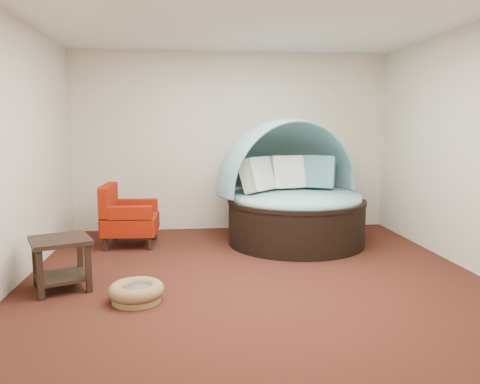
{
  "coord_description": "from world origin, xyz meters",
  "views": [
    {
      "loc": [
        -0.7,
        -4.97,
        1.65
      ],
      "look_at": [
        -0.09,
        0.6,
        0.86
      ],
      "focal_mm": 35.0,
      "sensor_mm": 36.0,
      "label": 1
    }
  ],
  "objects": [
    {
      "name": "floor",
      "position": [
        0.0,
        0.0,
        0.0
      ],
      "size": [
        5.0,
        5.0,
        0.0
      ],
      "primitive_type": "plane",
      "color": "#451E13",
      "rests_on": "ground"
    },
    {
      "name": "wall_back",
      "position": [
        0.0,
        2.5,
        1.4
      ],
      "size": [
        5.0,
        0.0,
        5.0
      ],
      "primitive_type": "plane",
      "rotation": [
        1.57,
        0.0,
        0.0
      ],
      "color": "beige",
      "rests_on": "floor"
    },
    {
      "name": "wall_front",
      "position": [
        0.0,
        -2.5,
        1.4
      ],
      "size": [
        5.0,
        0.0,
        5.0
      ],
      "primitive_type": "plane",
      "rotation": [
        -1.57,
        0.0,
        0.0
      ],
      "color": "beige",
      "rests_on": "floor"
    },
    {
      "name": "wall_left",
      "position": [
        -2.5,
        0.0,
        1.4
      ],
      "size": [
        0.0,
        5.0,
        5.0
      ],
      "primitive_type": "plane",
      "rotation": [
        1.57,
        0.0,
        1.57
      ],
      "color": "beige",
      "rests_on": "floor"
    },
    {
      "name": "wall_right",
      "position": [
        2.5,
        0.0,
        1.4
      ],
      "size": [
        0.0,
        5.0,
        5.0
      ],
      "primitive_type": "plane",
      "rotation": [
        1.57,
        0.0,
        -1.57
      ],
      "color": "beige",
      "rests_on": "floor"
    },
    {
      "name": "ceiling",
      "position": [
        0.0,
        0.0,
        2.8
      ],
      "size": [
        5.0,
        5.0,
        0.0
      ],
      "primitive_type": "plane",
      "rotation": [
        3.14,
        0.0,
        0.0
      ],
      "color": "white",
      "rests_on": "wall_back"
    },
    {
      "name": "canopy_daybed",
      "position": [
        0.76,
        1.51,
        0.82
      ],
      "size": [
        2.5,
        2.47,
        1.77
      ],
      "rotation": [
        0.0,
        0.0,
        0.35
      ],
      "color": "black",
      "rests_on": "floor"
    },
    {
      "name": "pet_basket",
      "position": [
        -1.21,
        -0.63,
        0.09
      ],
      "size": [
        0.61,
        0.61,
        0.18
      ],
      "rotation": [
        0.0,
        0.0,
        0.18
      ],
      "color": "olive",
      "rests_on": "floor"
    },
    {
      "name": "red_armchair",
      "position": [
        -1.57,
        1.54,
        0.39
      ],
      "size": [
        0.76,
        0.76,
        0.86
      ],
      "rotation": [
        0.0,
        0.0,
        -0.04
      ],
      "color": "black",
      "rests_on": "floor"
    },
    {
      "name": "side_table",
      "position": [
        -2.0,
        -0.21,
        0.34
      ],
      "size": [
        0.73,
        0.73,
        0.53
      ],
      "rotation": [
        0.0,
        0.0,
        0.4
      ],
      "color": "black",
      "rests_on": "floor"
    }
  ]
}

